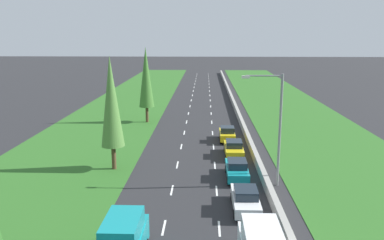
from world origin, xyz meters
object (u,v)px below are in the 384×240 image
at_px(yellow_sedan_right_lane, 234,148).
at_px(yellow_hatchback_right_lane, 227,134).
at_px(street_light_mast, 276,122).
at_px(teal_sedan_right_lane, 237,169).
at_px(white_sedan_right_lane, 245,199).
at_px(poplar_tree_third, 146,78).
at_px(poplar_tree_second, 111,102).

bearing_deg(yellow_sedan_right_lane, yellow_hatchback_right_lane, 93.57).
xyz_separation_m(yellow_hatchback_right_lane, street_light_mast, (2.98, -13.15, 4.40)).
height_order(yellow_sedan_right_lane, street_light_mast, street_light_mast).
relative_size(teal_sedan_right_lane, yellow_sedan_right_lane, 1.00).
bearing_deg(white_sedan_right_lane, poplar_tree_third, 111.87).
bearing_deg(street_light_mast, poplar_tree_second, 166.31).
height_order(teal_sedan_right_lane, yellow_sedan_right_lane, same).
height_order(yellow_hatchback_right_lane, street_light_mast, street_light_mast).
relative_size(yellow_sedan_right_lane, poplar_tree_third, 0.44).
relative_size(poplar_tree_second, poplar_tree_third, 0.99).
bearing_deg(yellow_hatchback_right_lane, street_light_mast, -77.21).
bearing_deg(teal_sedan_right_lane, street_light_mast, -27.25).
xyz_separation_m(teal_sedan_right_lane, yellow_hatchback_right_lane, (-0.18, 11.71, 0.02)).
relative_size(yellow_sedan_right_lane, yellow_hatchback_right_lane, 1.15).
distance_m(white_sedan_right_lane, yellow_hatchback_right_lane, 17.74).
relative_size(yellow_hatchback_right_lane, poplar_tree_second, 0.38).
bearing_deg(poplar_tree_third, yellow_hatchback_right_lane, -41.25).
distance_m(white_sedan_right_lane, poplar_tree_second, 14.57).
distance_m(white_sedan_right_lane, teal_sedan_right_lane, 6.03).
height_order(teal_sedan_right_lane, street_light_mast, street_light_mast).
bearing_deg(street_light_mast, white_sedan_right_lane, -120.41).
distance_m(teal_sedan_right_lane, yellow_hatchback_right_lane, 11.71).
bearing_deg(teal_sedan_right_lane, poplar_tree_third, 117.10).
relative_size(yellow_sedan_right_lane, poplar_tree_second, 0.44).
height_order(white_sedan_right_lane, teal_sedan_right_lane, same).
relative_size(poplar_tree_third, street_light_mast, 1.14).
xyz_separation_m(teal_sedan_right_lane, street_light_mast, (2.80, -1.44, 4.42)).
relative_size(yellow_hatchback_right_lane, street_light_mast, 0.43).
relative_size(white_sedan_right_lane, poplar_tree_third, 0.44).
distance_m(teal_sedan_right_lane, poplar_tree_second, 12.28).
relative_size(yellow_sedan_right_lane, street_light_mast, 0.50).
xyz_separation_m(yellow_sedan_right_lane, yellow_hatchback_right_lane, (-0.35, 5.61, 0.02)).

